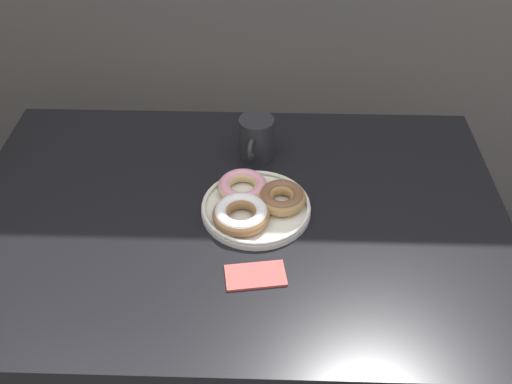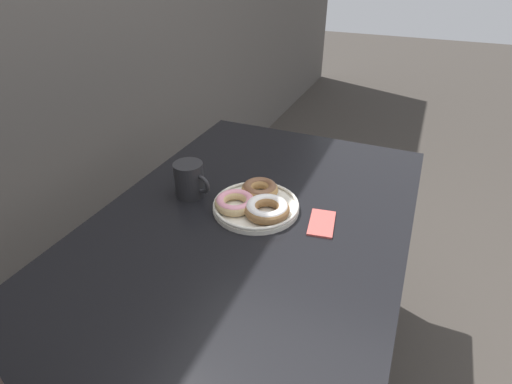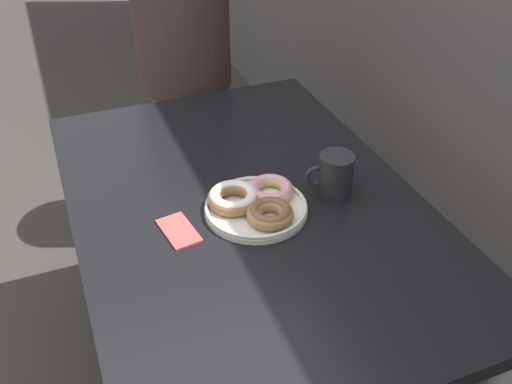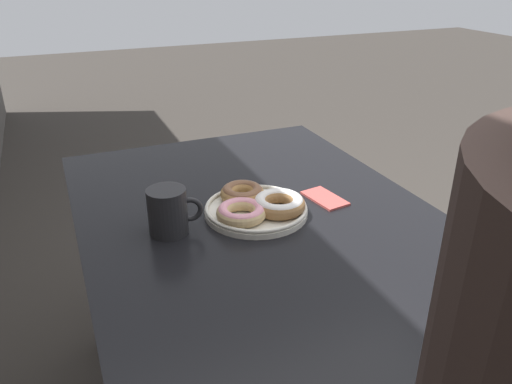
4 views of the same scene
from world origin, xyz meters
name	(u,v)px [view 1 (image 1 of 4)]	position (x,y,z in m)	size (l,w,h in m)	color
dining_table	(235,234)	(0.00, 0.28, 0.65)	(1.27, 0.86, 0.72)	black
donut_plate	(255,203)	(0.05, 0.29, 0.75)	(0.26, 0.26, 0.05)	silver
coffee_mug	(256,138)	(0.04, 0.51, 0.78)	(0.09, 0.13, 0.11)	#232326
napkin	(255,275)	(0.05, 0.09, 0.72)	(0.13, 0.09, 0.01)	#BC4C47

